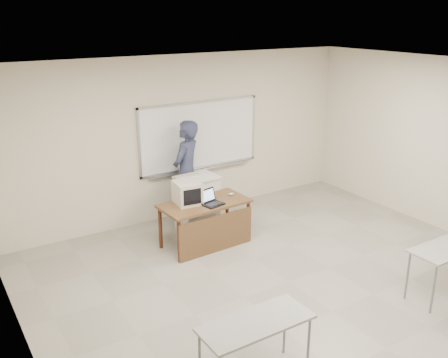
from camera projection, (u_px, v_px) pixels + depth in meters
floor at (332, 312)px, 6.49m from camera, size 7.00×8.00×0.01m
whiteboard at (200, 136)px, 9.35m from camera, size 2.48×0.10×1.31m
student_desks at (428, 319)px, 5.20m from camera, size 4.40×2.20×0.73m
instructor_desk at (208, 216)px, 8.11m from camera, size 1.46×0.73×0.75m
podium at (197, 203)px, 8.79m from camera, size 0.71×0.52×0.99m
crt_monitor at (187, 193)px, 8.05m from camera, size 0.39×0.44×0.37m
laptop at (212, 201)px, 8.04m from camera, size 0.32×0.30×0.24m
mouse at (231, 194)px, 8.44m from camera, size 0.11×0.08×0.04m
keyboard at (187, 176)px, 8.62m from camera, size 0.47×0.18×0.03m
presenter at (187, 172)px, 9.03m from camera, size 0.83×0.77×1.89m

